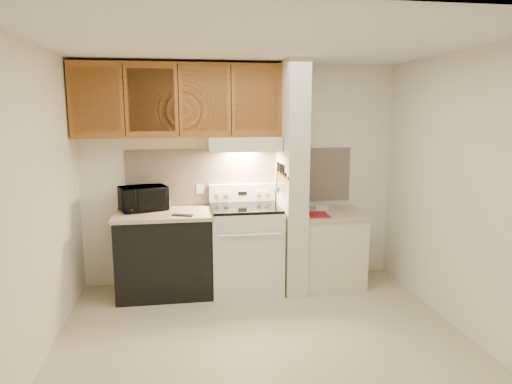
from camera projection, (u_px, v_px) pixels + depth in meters
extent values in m
plane|color=#C6B995|center=(263.00, 338.00, 4.03)|extent=(3.60, 3.60, 0.00)
plane|color=white|center=(264.00, 43.00, 3.59)|extent=(3.60, 3.60, 0.00)
cube|color=white|center=(241.00, 175.00, 5.27)|extent=(3.60, 2.50, 0.02)
cube|color=white|center=(35.00, 206.00, 3.53)|extent=(0.02, 3.00, 2.50)
cube|color=white|center=(461.00, 193.00, 4.08)|extent=(0.02, 3.00, 2.50)
cube|color=beige|center=(242.00, 176.00, 5.26)|extent=(2.60, 0.02, 0.63)
cube|color=silver|center=(246.00, 249.00, 5.07)|extent=(0.76, 0.65, 0.92)
cube|color=black|center=(250.00, 255.00, 4.75)|extent=(0.50, 0.01, 0.30)
cylinder|color=silver|center=(250.00, 235.00, 4.68)|extent=(0.65, 0.02, 0.02)
cube|color=black|center=(245.00, 208.00, 4.99)|extent=(0.74, 0.64, 0.03)
cube|color=silver|center=(242.00, 193.00, 5.24)|extent=(0.76, 0.08, 0.20)
cube|color=black|center=(243.00, 193.00, 5.20)|extent=(0.10, 0.01, 0.04)
cylinder|color=silver|center=(218.00, 194.00, 5.16)|extent=(0.05, 0.02, 0.05)
cylinder|color=silver|center=(227.00, 194.00, 5.17)|extent=(0.05, 0.02, 0.05)
cylinder|color=silver|center=(258.00, 193.00, 5.23)|extent=(0.05, 0.02, 0.05)
cylinder|color=silver|center=(267.00, 193.00, 5.24)|extent=(0.05, 0.02, 0.05)
cube|color=black|center=(165.00, 255.00, 4.95)|extent=(1.00, 0.63, 0.87)
cube|color=#BEAB90|center=(164.00, 214.00, 4.87)|extent=(1.04, 0.67, 0.04)
cube|color=black|center=(183.00, 215.00, 4.70)|extent=(0.23, 0.14, 0.01)
cylinder|color=#2B615F|center=(166.00, 203.00, 5.07)|extent=(0.11, 0.11, 0.10)
cube|color=beige|center=(200.00, 189.00, 5.19)|extent=(0.08, 0.01, 0.12)
imported|color=black|center=(143.00, 198.00, 4.94)|extent=(0.56, 0.47, 0.26)
cube|color=beige|center=(291.00, 178.00, 5.00)|extent=(0.22, 0.70, 2.50)
cube|color=brown|center=(281.00, 174.00, 4.98)|extent=(0.01, 0.70, 0.04)
cube|color=black|center=(282.00, 173.00, 4.92)|extent=(0.02, 0.42, 0.04)
cube|color=silver|center=(284.00, 184.00, 4.77)|extent=(0.01, 0.03, 0.16)
cylinder|color=black|center=(284.00, 170.00, 4.75)|extent=(0.02, 0.02, 0.10)
cube|color=silver|center=(282.00, 184.00, 4.85)|extent=(0.01, 0.04, 0.18)
cylinder|color=black|center=(282.00, 169.00, 4.84)|extent=(0.02, 0.02, 0.10)
cube|color=silver|center=(280.00, 184.00, 4.94)|extent=(0.01, 0.04, 0.20)
cylinder|color=black|center=(281.00, 168.00, 4.91)|extent=(0.02, 0.02, 0.10)
cube|color=silver|center=(279.00, 181.00, 5.01)|extent=(0.01, 0.04, 0.16)
cylinder|color=black|center=(279.00, 167.00, 5.00)|extent=(0.02, 0.02, 0.10)
cube|color=silver|center=(278.00, 181.00, 5.09)|extent=(0.01, 0.04, 0.18)
cylinder|color=black|center=(278.00, 166.00, 5.07)|extent=(0.02, 0.02, 0.10)
cube|color=slate|center=(276.00, 182.00, 5.16)|extent=(0.03, 0.09, 0.22)
cube|color=beige|center=(330.00, 250.00, 5.22)|extent=(0.70, 0.60, 0.81)
cube|color=#BEAB90|center=(331.00, 214.00, 5.15)|extent=(0.74, 0.64, 0.04)
cube|color=maroon|center=(318.00, 215.00, 5.00)|extent=(0.23, 0.30, 0.01)
cube|color=white|center=(322.00, 207.00, 5.31)|extent=(0.15, 0.12, 0.04)
cube|color=beige|center=(244.00, 144.00, 4.99)|extent=(0.78, 0.44, 0.15)
cube|color=beige|center=(246.00, 149.00, 4.79)|extent=(0.78, 0.04, 0.06)
cube|color=brown|center=(179.00, 101.00, 4.84)|extent=(2.18, 0.33, 0.77)
cube|color=brown|center=(96.00, 100.00, 4.56)|extent=(0.46, 0.01, 0.63)
cube|color=black|center=(124.00, 100.00, 4.60)|extent=(0.01, 0.01, 0.73)
cube|color=brown|center=(151.00, 100.00, 4.65)|extent=(0.46, 0.01, 0.63)
cube|color=black|center=(178.00, 100.00, 4.69)|extent=(0.01, 0.01, 0.73)
cube|color=brown|center=(205.00, 100.00, 4.73)|extent=(0.46, 0.01, 0.63)
cube|color=black|center=(231.00, 100.00, 4.77)|extent=(0.01, 0.01, 0.73)
cube|color=brown|center=(257.00, 101.00, 4.81)|extent=(0.46, 0.01, 0.63)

